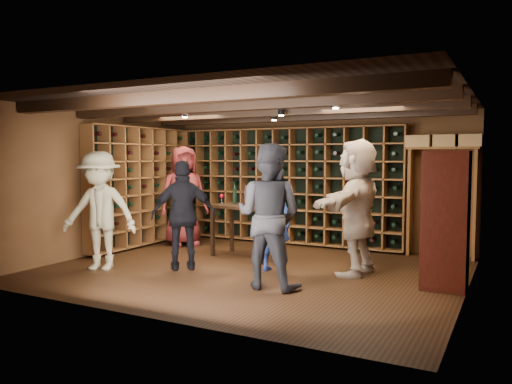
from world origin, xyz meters
The scene contains 13 objects.
ground centered at (0.00, 0.00, 0.00)m, with size 6.00×6.00×0.00m, color #311B0D.
room_shell centered at (0.00, 0.05, 2.42)m, with size 6.00×6.00×6.00m.
wine_rack_back centered at (-0.52, 2.33, 1.15)m, with size 4.65×0.30×2.20m.
wine_rack_left centered at (-2.83, 0.82, 1.15)m, with size 0.30×2.65×2.20m.
crate_shelf centered at (2.41, 2.32, 1.57)m, with size 1.20×0.32×2.07m.
display_cabinet centered at (2.71, 0.20, 0.86)m, with size 0.55×0.50×1.75m.
man_blue_shirt centered at (0.35, 0.04, 0.79)m, with size 0.58×0.38×1.58m, color navy.
man_grey_suit centered at (0.68, -0.79, 0.94)m, with size 0.91×0.71×1.87m, color black.
guest_red_floral centered at (-2.15, 1.26, 0.96)m, with size 0.94×0.61×1.92m, color maroon.
guest_woman_black centered at (-0.91, -0.45, 0.83)m, with size 0.97×0.40×1.65m, color black.
guest_khaki centered at (-2.04, -1.03, 0.89)m, with size 1.15×0.66×1.78m, color gray.
guest_beige centered at (1.48, 0.48, 0.98)m, with size 1.82×0.58×1.96m, color tan.
tasting_table centered at (-0.52, 0.75, 0.78)m, with size 1.27×0.82×1.17m.
Camera 1 is at (3.51, -6.55, 1.70)m, focal length 35.00 mm.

